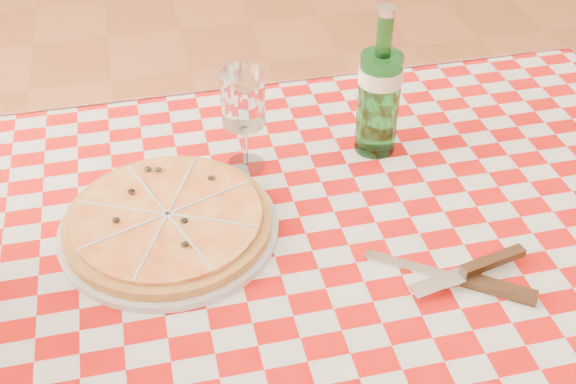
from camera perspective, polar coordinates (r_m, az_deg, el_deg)
The scene contains 6 objects.
dining_table at distance 1.06m, azimuth 1.80°, elevation -8.50°, with size 1.20×0.80×0.75m.
tablecloth at distance 0.99m, azimuth 1.91°, elevation -4.83°, with size 1.30×0.90×0.01m, color #B30D0B.
pizza_plate at distance 1.02m, azimuth -9.46°, elevation -2.24°, with size 0.31×0.31×0.04m, color #BA853E, non-canonical shape.
water_bottle at distance 1.12m, azimuth 7.29°, elevation 8.60°, with size 0.07×0.07×0.24m, color #196624, non-canonical shape.
wine_glass at distance 1.09m, azimuth -3.49°, elevation 5.62°, with size 0.07×0.07×0.17m, color white, non-canonical shape.
cutlery at distance 0.97m, azimuth 13.63°, elevation -6.38°, with size 0.24×0.20×0.03m, color silver, non-canonical shape.
Camera 1 is at (-0.19, -0.69, 1.44)m, focal length 45.00 mm.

